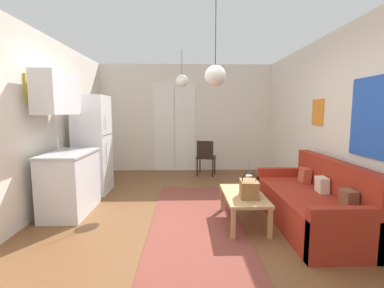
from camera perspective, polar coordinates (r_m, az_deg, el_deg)
ground_plane at (r=3.66m, az=-1.02°, el=-18.31°), size 4.85×7.75×0.10m
wall_back at (r=6.94m, az=-1.35°, el=5.34°), size 4.45×0.13×2.66m
wall_right at (r=3.98m, az=32.17°, el=3.28°), size 0.12×7.35×2.66m
wall_left at (r=3.96m, az=-34.48°, el=3.10°), size 0.12×7.35×2.66m
area_rug at (r=3.85m, az=0.97°, el=-16.12°), size 1.22×3.43×0.01m
couch at (r=4.01m, az=24.06°, el=-11.51°), size 0.83×1.94×0.88m
coffee_table at (r=3.80m, az=10.75°, el=-10.94°), size 0.52×1.01×0.40m
bamboo_vase at (r=3.96m, az=11.77°, el=-7.85°), size 0.09×0.09×0.43m
handbag at (r=3.62m, az=11.83°, el=-9.14°), size 0.25×0.32×0.33m
refrigerator at (r=5.34m, az=-20.04°, el=-0.12°), size 0.58×0.66×1.79m
kitchen_counter at (r=4.42m, az=-24.58°, el=-3.21°), size 0.59×1.04×2.05m
accent_chair at (r=6.36m, az=2.89°, el=-2.47°), size 0.50×0.49×0.83m
pendant_lamp_near at (r=2.86m, az=4.88°, el=14.05°), size 0.21×0.21×0.90m
pendant_lamp_far at (r=5.36m, az=-2.12°, el=13.07°), size 0.24×0.24×0.69m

